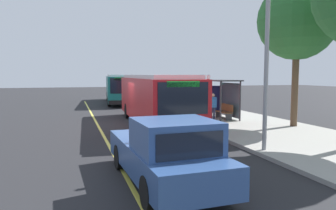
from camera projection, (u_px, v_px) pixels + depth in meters
The scene contains 12 objects.
ground_plane at pixel (135, 124), 19.48m from camera, with size 120.00×120.00×0.00m, color #232326.
sidewalk_curb at pixel (226, 119), 21.19m from camera, with size 44.00×6.40×0.15m, color gray.
lane_stripe_center at pixel (98, 126), 18.85m from camera, with size 36.00×0.14×0.01m, color #E0D64C.
transit_bus_main at pixel (155, 98), 18.93m from camera, with size 11.61×3.04×2.95m.
transit_bus_second at pixel (119, 87), 34.02m from camera, with size 11.78×3.61×2.95m.
pickup_truck at pixel (166, 153), 8.73m from camera, with size 5.49×2.25×1.85m.
bus_shelter at pixel (222, 91), 20.88m from camera, with size 2.90×1.60×2.48m.
waiting_bench at pixel (225, 111), 20.59m from camera, with size 1.60×0.48×0.95m.
route_sign_post at pixel (208, 93), 17.89m from camera, with size 0.44×0.08×2.80m.
pedestrian_commuter at pixel (213, 105), 19.43m from camera, with size 0.24×0.40×1.69m.
street_tree_near_shelter at pixel (297, 21), 17.29m from camera, with size 4.19×4.19×7.78m.
utility_pole at pixel (266, 64), 11.89m from camera, with size 0.16×0.16×6.40m, color gray.
Camera 1 is at (19.03, -3.69, 2.96)m, focal length 34.74 mm.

